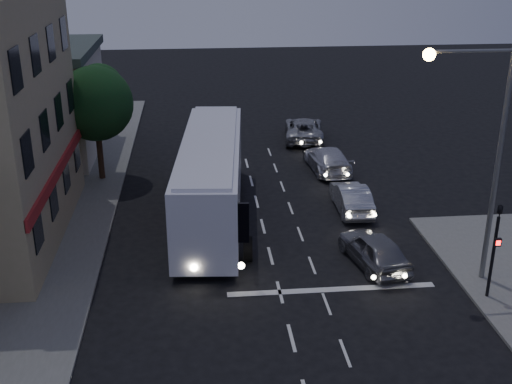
{
  "coord_description": "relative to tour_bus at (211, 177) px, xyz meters",
  "views": [
    {
      "loc": [
        -2.95,
        -18.97,
        12.5
      ],
      "look_at": [
        -0.44,
        6.82,
        2.2
      ],
      "focal_mm": 45.0,
      "sensor_mm": 36.0,
      "label": 1
    }
  ],
  "objects": [
    {
      "name": "ground",
      "position": [
        2.31,
        -9.17,
        -2.12
      ],
      "size": [
        120.0,
        120.0,
        0.0
      ],
      "primitive_type": "plane",
      "color": "black"
    },
    {
      "name": "road_markings",
      "position": [
        3.6,
        -5.86,
        -2.11
      ],
      "size": [
        8.0,
        30.55,
        0.01
      ],
      "color": "silver",
      "rests_on": "ground"
    },
    {
      "name": "tour_bus",
      "position": [
        0.0,
        0.0,
        0.0
      ],
      "size": [
        3.71,
        12.95,
        3.92
      ],
      "rotation": [
        0.0,
        0.0,
        -0.08
      ],
      "color": "white",
      "rests_on": "ground"
    },
    {
      "name": "car_suv",
      "position": [
        6.41,
        -5.37,
        -1.41
      ],
      "size": [
        2.47,
        4.39,
        1.41
      ],
      "primitive_type": "imported",
      "rotation": [
        0.0,
        0.0,
        3.34
      ],
      "color": "gray",
      "rests_on": "ground"
    },
    {
      "name": "car_sedan_a",
      "position": [
        6.81,
        0.27,
        -1.44
      ],
      "size": [
        1.51,
        4.15,
        1.36
      ],
      "primitive_type": "imported",
      "rotation": [
        0.0,
        0.0,
        3.13
      ],
      "color": "silver",
      "rests_on": "ground"
    },
    {
      "name": "car_sedan_b",
      "position": [
        6.81,
        6.09,
        -1.42
      ],
      "size": [
        2.31,
        4.96,
        1.4
      ],
      "primitive_type": "imported",
      "rotation": [
        0.0,
        0.0,
        3.22
      ],
      "color": "silver",
      "rests_on": "ground"
    },
    {
      "name": "car_sedan_c",
      "position": [
        6.48,
        12.25,
        -1.39
      ],
      "size": [
        3.11,
        5.52,
        1.46
      ],
      "primitive_type": "imported",
      "rotation": [
        0.0,
        0.0,
        3.01
      ],
      "color": "#A1A2A6",
      "rests_on": "ground"
    },
    {
      "name": "traffic_signal_main",
      "position": [
        9.91,
        -8.39,
        0.3
      ],
      "size": [
        0.25,
        0.35,
        4.1
      ],
      "color": "black",
      "rests_on": "sidewalk_near"
    },
    {
      "name": "streetlight",
      "position": [
        9.65,
        -6.97,
        3.61
      ],
      "size": [
        3.32,
        0.44,
        9.0
      ],
      "color": "slate",
      "rests_on": "sidewalk_near"
    },
    {
      "name": "low_building_north",
      "position": [
        -11.19,
        10.83,
        1.27
      ],
      "size": [
        9.4,
        9.4,
        6.5
      ],
      "color": "beige",
      "rests_on": "sidewalk_far"
    },
    {
      "name": "street_tree",
      "position": [
        -5.9,
        5.85,
        2.38
      ],
      "size": [
        4.0,
        4.0,
        6.2
      ],
      "color": "black",
      "rests_on": "sidewalk_far"
    }
  ]
}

